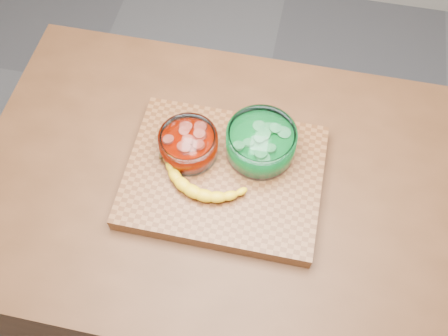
# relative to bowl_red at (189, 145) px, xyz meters

# --- Properties ---
(ground) EXTENTS (3.50, 3.50, 0.00)m
(ground) POSITION_rel_bowl_red_xyz_m (0.09, -0.04, -0.97)
(ground) COLOR #5E5E63
(ground) RESTS_ON ground
(counter) EXTENTS (1.20, 0.80, 0.90)m
(counter) POSITION_rel_bowl_red_xyz_m (0.09, -0.04, -0.52)
(counter) COLOR #522E18
(counter) RESTS_ON ground
(cutting_board) EXTENTS (0.45, 0.35, 0.04)m
(cutting_board) POSITION_rel_bowl_red_xyz_m (0.09, -0.04, -0.05)
(cutting_board) COLOR brown
(cutting_board) RESTS_ON counter
(bowl_red) EXTENTS (0.14, 0.14, 0.06)m
(bowl_red) POSITION_rel_bowl_red_xyz_m (0.00, 0.00, 0.00)
(bowl_red) COLOR white
(bowl_red) RESTS_ON cutting_board
(bowl_green) EXTENTS (0.16, 0.16, 0.08)m
(bowl_green) POSITION_rel_bowl_red_xyz_m (0.16, 0.04, 0.00)
(bowl_green) COLOR white
(bowl_green) RESTS_ON cutting_board
(banana) EXTENTS (0.24, 0.14, 0.03)m
(banana) POSITION_rel_bowl_red_xyz_m (0.05, -0.07, -0.02)
(banana) COLOR yellow
(banana) RESTS_ON cutting_board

